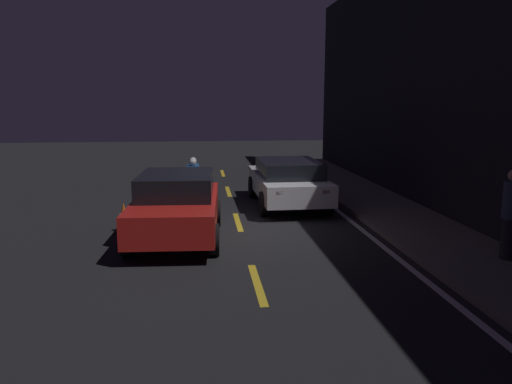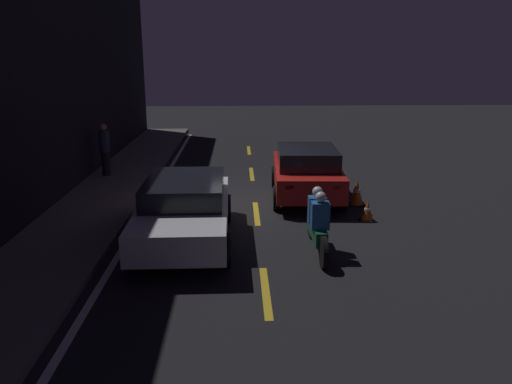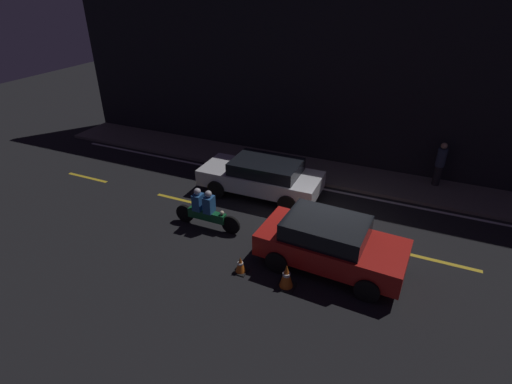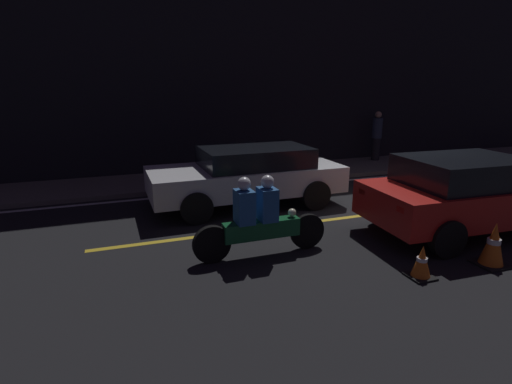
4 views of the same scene
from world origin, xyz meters
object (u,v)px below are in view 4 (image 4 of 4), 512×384
Objects in this scene: sedan_white at (248,174)px; motorcycle at (258,219)px; taxi_red at (468,193)px; pedestrian at (377,135)px; traffic_cone_mid at (493,245)px; traffic_cone_near at (422,262)px.

sedan_white is 2.93m from motorcycle.
taxi_red is 4.18m from motorcycle.
pedestrian is at bearing 41.88° from motorcycle.
sedan_white is at bearing 74.45° from motorcycle.
pedestrian is at bearing 66.44° from traffic_cone_mid.
sedan_white is 6.26× the size of traffic_cone_mid.
pedestrian is at bearing 70.91° from taxi_red.
taxi_red is 6.87m from pedestrian.
taxi_red is 2.37× the size of pedestrian.
traffic_cone_mid is 0.41× the size of pedestrian.
traffic_cone_near is (2.02, -1.57, -0.40)m from motorcycle.
pedestrian is (3.34, 7.67, 0.65)m from traffic_cone_mid.
pedestrian reaches higher than traffic_cone_mid.
motorcycle is 3.77m from traffic_cone_mid.
sedan_white and motorcycle have the same top height.
motorcycle reaches higher than traffic_cone_near.
motorcycle is (-0.78, -2.82, -0.11)m from sedan_white.
sedan_white is 1.10× the size of taxi_red.
pedestrian reaches higher than motorcycle.
traffic_cone_mid reaches higher than traffic_cone_near.
taxi_red reaches higher than traffic_cone_mid.
pedestrian is (6.73, 6.05, 0.36)m from motorcycle.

